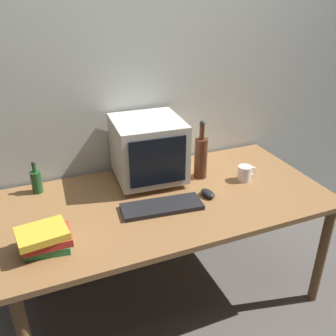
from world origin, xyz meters
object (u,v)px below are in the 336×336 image
at_px(crt_monitor, 148,149).
at_px(book_stack, 45,239).
at_px(bottle_tall, 201,156).
at_px(keyboard, 162,207).
at_px(computer_mouse, 208,193).
at_px(bottle_short, 36,181).
at_px(mug, 245,173).

distance_m(crt_monitor, book_stack, 0.78).
height_order(crt_monitor, bottle_tall, crt_monitor).
distance_m(keyboard, computer_mouse, 0.28).
distance_m(bottle_tall, bottle_short, 0.94).
height_order(keyboard, mug, mug).
distance_m(bottle_tall, mug, 0.28).
xyz_separation_m(crt_monitor, bottle_short, (-0.62, 0.10, -0.12)).
xyz_separation_m(keyboard, computer_mouse, (0.28, 0.02, 0.01)).
relative_size(crt_monitor, mug, 3.41).
relative_size(keyboard, mug, 3.50).
bearing_deg(book_stack, keyboard, 10.29).
distance_m(keyboard, bottle_short, 0.72).
bearing_deg(keyboard, mug, 16.40).
relative_size(keyboard, bottle_tall, 1.18).
xyz_separation_m(keyboard, bottle_tall, (0.34, 0.24, 0.12)).
bearing_deg(bottle_short, keyboard, -36.35).
bearing_deg(crt_monitor, bottle_short, 171.24).
relative_size(bottle_tall, mug, 2.97).
xyz_separation_m(crt_monitor, mug, (0.52, -0.23, -0.15)).
bearing_deg(crt_monitor, book_stack, -145.56).
bearing_deg(keyboard, bottle_tall, 41.23).
height_order(computer_mouse, bottle_tall, bottle_tall).
height_order(bottle_short, mug, bottle_short).
distance_m(bottle_short, mug, 1.19).
relative_size(book_stack, mug, 1.96).
bearing_deg(book_stack, computer_mouse, 8.21).
distance_m(bottle_short, book_stack, 0.53).
bearing_deg(keyboard, crt_monitor, 88.20).
distance_m(computer_mouse, mug, 0.30).
relative_size(bottle_tall, book_stack, 1.52).
height_order(crt_monitor, bottle_short, crt_monitor).
xyz_separation_m(bottle_short, mug, (1.14, -0.32, -0.02)).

